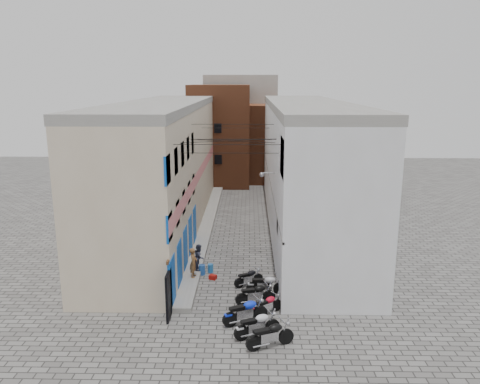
# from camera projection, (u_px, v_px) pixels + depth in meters

# --- Properties ---
(ground) EXTENTS (90.00, 90.00, 0.00)m
(ground) POSITION_uv_depth(u_px,v_px,m) (226.00, 314.00, 21.32)
(ground) COLOR #5D5A57
(ground) RESTS_ON ground
(plinth) EXTENTS (0.90, 26.00, 0.25)m
(plinth) POSITION_uv_depth(u_px,v_px,m) (207.00, 225.00, 33.98)
(plinth) COLOR gray
(plinth) RESTS_ON ground
(building_left) EXTENTS (5.10, 27.00, 9.00)m
(building_left) POSITION_uv_depth(u_px,v_px,m) (164.00, 166.00, 32.98)
(building_left) COLOR #C3AF93
(building_left) RESTS_ON ground
(building_right) EXTENTS (5.94, 26.00, 9.00)m
(building_right) POSITION_uv_depth(u_px,v_px,m) (306.00, 166.00, 32.82)
(building_right) COLOR white
(building_right) RESTS_ON ground
(building_far_brick_left) EXTENTS (6.00, 6.00, 10.00)m
(building_far_brick_left) POSITION_uv_depth(u_px,v_px,m) (220.00, 135.00, 47.44)
(building_far_brick_left) COLOR brown
(building_far_brick_left) RESTS_ON ground
(building_far_brick_right) EXTENTS (5.00, 6.00, 8.00)m
(building_far_brick_right) POSITION_uv_depth(u_px,v_px,m) (268.00, 143.00, 49.52)
(building_far_brick_right) COLOR brown
(building_far_brick_right) RESTS_ON ground
(building_far_concrete) EXTENTS (8.00, 5.00, 11.00)m
(building_far_concrete) POSITION_uv_depth(u_px,v_px,m) (241.00, 125.00, 53.12)
(building_far_concrete) COLOR gray
(building_far_concrete) RESTS_ON ground
(far_shopfront) EXTENTS (2.00, 0.30, 2.40)m
(far_shopfront) POSITION_uv_depth(u_px,v_px,m) (239.00, 177.00, 45.56)
(far_shopfront) COLOR black
(far_shopfront) RESTS_ON ground
(overhead_wires) EXTENTS (5.80, 13.02, 1.32)m
(overhead_wires) POSITION_uv_depth(u_px,v_px,m) (232.00, 138.00, 27.11)
(overhead_wires) COLOR black
(overhead_wires) RESTS_ON ground
(motorcycle_a) EXTENTS (2.15, 1.38, 1.19)m
(motorcycle_a) POSITION_uv_depth(u_px,v_px,m) (270.00, 334.00, 18.51)
(motorcycle_a) COLOR black
(motorcycle_a) RESTS_ON ground
(motorcycle_b) EXTENTS (2.14, 1.41, 1.19)m
(motorcycle_b) POSITION_uv_depth(u_px,v_px,m) (257.00, 324.00, 19.28)
(motorcycle_b) COLOR silver
(motorcycle_b) RESTS_ON ground
(motorcycle_c) EXTENTS (2.21, 1.52, 1.23)m
(motorcycle_c) POSITION_uv_depth(u_px,v_px,m) (245.00, 310.00, 20.35)
(motorcycle_c) COLOR #0E2BDB
(motorcycle_c) RESTS_ON ground
(motorcycle_d) EXTENTS (1.70, 1.47, 1.00)m
(motorcycle_d) POSITION_uv_depth(u_px,v_px,m) (267.00, 304.00, 21.18)
(motorcycle_d) COLOR red
(motorcycle_d) RESTS_ON ground
(motorcycle_e) EXTENTS (2.06, 1.13, 1.14)m
(motorcycle_e) POSITION_uv_depth(u_px,v_px,m) (256.00, 293.00, 22.13)
(motorcycle_e) COLOR black
(motorcycle_e) RESTS_ON ground
(motorcycle_f) EXTENTS (1.99, 0.68, 1.14)m
(motorcycle_f) POSITION_uv_depth(u_px,v_px,m) (266.00, 284.00, 23.16)
(motorcycle_f) COLOR #B3B4B9
(motorcycle_f) RESTS_ON ground
(motorcycle_g) EXTENTS (1.71, 1.32, 0.97)m
(motorcycle_g) POSITION_uv_depth(u_px,v_px,m) (249.00, 277.00, 24.18)
(motorcycle_g) COLOR black
(motorcycle_g) RESTS_ON ground
(person_a) EXTENTS (0.42, 0.61, 1.60)m
(person_a) POSITION_uv_depth(u_px,v_px,m) (193.00, 262.00, 24.59)
(person_a) COLOR brown
(person_a) RESTS_ON plinth
(person_b) EXTENTS (0.59, 0.73, 1.44)m
(person_b) POSITION_uv_depth(u_px,v_px,m) (199.00, 257.00, 25.59)
(person_b) COLOR #2D3144
(person_b) RESTS_ON plinth
(water_jug_near) EXTENTS (0.44, 0.44, 0.55)m
(water_jug_near) POSITION_uv_depth(u_px,v_px,m) (202.00, 270.00, 25.61)
(water_jug_near) COLOR #2152A6
(water_jug_near) RESTS_ON ground
(water_jug_far) EXTENTS (0.39, 0.39, 0.48)m
(water_jug_far) POSITION_uv_depth(u_px,v_px,m) (210.00, 268.00, 25.91)
(water_jug_far) COLOR #2265AB
(water_jug_far) RESTS_ON ground
(red_crate) EXTENTS (0.45, 0.40, 0.23)m
(red_crate) POSITION_uv_depth(u_px,v_px,m) (213.00, 277.00, 25.04)
(red_crate) COLOR #97100A
(red_crate) RESTS_ON ground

